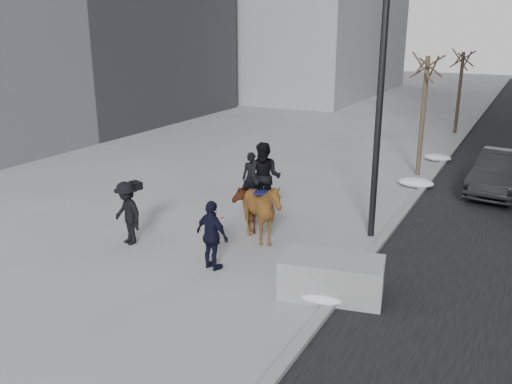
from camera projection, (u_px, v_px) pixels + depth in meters
The scene contains 12 objects.
ground at pixel (234, 260), 13.81m from camera, with size 120.00×120.00×0.00m, color gray.
curb at pixel (430, 178), 20.92m from camera, with size 0.25×90.00×0.12m, color gray.
planter at pixel (331, 277), 11.89m from camera, with size 2.23×1.12×0.89m, color gray.
car_near at pixel (501, 173), 19.16m from camera, with size 1.55×4.44×1.46m, color black.
tree_near at pixel (423, 110), 20.91m from camera, with size 1.20×1.20×5.13m, color #362A20, non-canonical shape.
tree_far at pixel (460, 89), 29.21m from camera, with size 1.20×1.20×4.83m, color #382A21, non-canonical shape.
mounted_left at pixel (250, 200), 15.89m from camera, with size 1.35×1.89×2.22m.
mounted_right at pixel (263, 204), 14.65m from camera, with size 1.76×1.90×2.78m.
feeder at pixel (212, 236), 13.09m from camera, with size 1.10×0.98×1.75m.
camera_crew at pixel (127, 213), 14.64m from camera, with size 1.29×1.00×1.75m.
lamppost at pixel (385, 55), 14.12m from camera, with size 0.25×2.21×9.09m.
snow_piles at pixel (403, 197), 18.33m from camera, with size 1.30×14.96×0.33m.
Camera 1 is at (6.37, -10.96, 5.78)m, focal length 38.00 mm.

